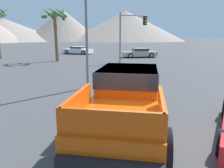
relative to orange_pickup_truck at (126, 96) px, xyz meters
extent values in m
plane|color=#424244|center=(0.15, -0.34, -1.05)|extent=(320.00, 320.00, 0.00)
cube|color=#CC4C0C|center=(-0.18, -0.31, -0.23)|extent=(4.14, 5.25, 0.55)
cube|color=#CC4C0C|center=(0.33, 0.55, 0.40)|extent=(2.59, 2.77, 0.71)
cube|color=#1E2833|center=(0.33, 0.55, 0.52)|extent=(2.65, 2.82, 0.45)
cube|color=#CC4C0C|center=(-1.66, -1.06, 0.28)|extent=(1.08, 1.76, 0.48)
cube|color=#CC4C0C|center=(-0.12, -1.97, 0.28)|extent=(1.08, 1.76, 0.48)
cube|color=#CC4C0C|center=(-1.38, -2.34, 0.28)|extent=(1.58, 0.98, 0.48)
cube|color=black|center=(1.11, 1.89, -0.39)|extent=(1.66, 1.07, 0.24)
cube|color=black|center=(-1.48, -2.51, -0.39)|extent=(1.66, 1.07, 0.24)
cylinder|color=black|center=(-0.22, 1.51, -0.57)|extent=(0.73, 0.97, 0.96)
cylinder|color=#232326|center=(-0.22, 1.51, -0.57)|extent=(0.53, 0.61, 0.53)
cylinder|color=black|center=(1.43, 0.54, -0.57)|extent=(0.73, 0.97, 0.96)
cylinder|color=#232326|center=(1.43, 0.54, -0.57)|extent=(0.53, 0.61, 0.53)
cylinder|color=black|center=(-1.80, -1.16, -0.57)|extent=(0.73, 0.97, 0.96)
cylinder|color=#232326|center=(-1.80, -1.16, -0.57)|extent=(0.53, 0.61, 0.53)
cylinder|color=black|center=(-0.14, -2.13, -0.57)|extent=(0.73, 0.97, 0.96)
cylinder|color=#232326|center=(-0.14, -2.13, -0.57)|extent=(0.53, 0.61, 0.53)
cylinder|color=black|center=(1.52, -2.08, -0.74)|extent=(0.62, 0.58, 0.63)
cylinder|color=#9E9EA3|center=(1.52, -2.08, -0.74)|extent=(0.42, 0.40, 0.35)
cube|color=white|center=(4.65, 28.21, -0.58)|extent=(4.67, 4.42, 0.58)
cube|color=white|center=(4.74, 28.14, -0.10)|extent=(2.52, 2.49, 0.39)
cube|color=#1E2833|center=(4.74, 28.14, -0.05)|extent=(2.57, 2.55, 0.23)
cylinder|color=black|center=(3.00, 28.49, -0.73)|extent=(0.63, 0.59, 0.64)
cylinder|color=#9E9EA3|center=(3.00, 28.49, -0.73)|extent=(0.42, 0.41, 0.35)
cylinder|color=black|center=(4.17, 29.82, -0.73)|extent=(0.63, 0.59, 0.64)
cylinder|color=#9E9EA3|center=(4.17, 29.82, -0.73)|extent=(0.42, 0.41, 0.35)
cylinder|color=black|center=(5.14, 26.61, -0.73)|extent=(0.63, 0.59, 0.64)
cylinder|color=#9E9EA3|center=(5.14, 26.61, -0.73)|extent=(0.42, 0.41, 0.35)
cylinder|color=black|center=(6.31, 27.94, -0.73)|extent=(0.63, 0.59, 0.64)
cylinder|color=#9E9EA3|center=(6.31, 27.94, -0.73)|extent=(0.42, 0.41, 0.35)
cube|color=tan|center=(11.06, 19.98, -0.59)|extent=(4.73, 2.82, 0.56)
cube|color=tan|center=(11.16, 19.95, -0.09)|extent=(2.19, 1.98, 0.44)
cube|color=#1E2833|center=(11.16, 19.95, -0.04)|extent=(2.23, 2.03, 0.27)
cylinder|color=black|center=(9.52, 19.48, -0.73)|extent=(0.67, 0.37, 0.64)
cylinder|color=#9E9EA3|center=(9.52, 19.48, -0.73)|extent=(0.40, 0.31, 0.35)
cylinder|color=black|center=(9.94, 21.15, -0.73)|extent=(0.67, 0.37, 0.64)
cylinder|color=#9E9EA3|center=(9.94, 21.15, -0.73)|extent=(0.40, 0.31, 0.35)
cylinder|color=black|center=(12.17, 18.81, -0.73)|extent=(0.67, 0.37, 0.64)
cylinder|color=#9E9EA3|center=(12.17, 18.81, -0.73)|extent=(0.40, 0.31, 0.35)
cylinder|color=black|center=(12.60, 20.47, -0.73)|extent=(0.67, 0.37, 0.64)
cylinder|color=#9E9EA3|center=(12.60, 20.47, -0.73)|extent=(0.40, 0.31, 0.35)
cylinder|color=slate|center=(6.41, 15.55, 1.48)|extent=(0.16, 0.16, 5.05)
cylinder|color=slate|center=(8.02, 15.55, 3.75)|extent=(3.22, 0.11, 0.11)
cube|color=black|center=(9.24, 15.55, 3.25)|extent=(0.34, 0.26, 0.90)
sphere|color=red|center=(9.24, 15.40, 3.52)|extent=(0.20, 0.20, 0.20)
sphere|color=orange|center=(9.24, 15.40, 3.25)|extent=(0.20, 0.20, 0.20)
sphere|color=green|center=(9.24, 15.40, 2.98)|extent=(0.20, 0.20, 0.20)
cylinder|color=slate|center=(0.34, 5.70, 3.41)|extent=(0.14, 0.14, 8.92)
cylinder|color=brown|center=(0.44, 19.47, 1.63)|extent=(0.36, 0.74, 5.37)
cone|color=#386B2D|center=(1.30, 19.13, 4.02)|extent=(0.62, 1.64, 1.34)
cone|color=#386B2D|center=(0.92, 19.98, 4.04)|extent=(1.53, 1.20, 1.26)
cone|color=#386B2D|center=(0.08, 20.28, 4.09)|extent=(2.12, 1.06, 1.15)
cone|color=#386B2D|center=(-0.35, 19.57, 4.06)|extent=(0.90, 1.64, 1.19)
cone|color=#386B2D|center=(-0.38, 18.81, 4.08)|extent=(1.21, 1.77, 1.18)
cone|color=#386B2D|center=(0.35, 18.32, 4.05)|extent=(1.87, 0.52, 1.26)
cone|color=#386B2D|center=(0.92, 18.58, 4.11)|extent=(1.58, 1.26, 1.06)
cone|color=#386B2D|center=(-5.01, 24.45, 4.51)|extent=(0.68, 1.66, 0.99)
cone|color=#386B2D|center=(-5.30, 25.56, 4.48)|extent=(2.05, 1.32, 1.12)
cone|color=gray|center=(48.62, 107.06, 6.90)|extent=(63.46, 63.46, 15.90)
cone|color=gray|center=(16.22, 117.39, 7.17)|extent=(41.51, 41.51, 16.45)
cone|color=gray|center=(-13.05, 122.39, 4.64)|extent=(60.58, 60.58, 11.38)
camera|label=1|loc=(-2.57, -5.54, 1.72)|focal=35.00mm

